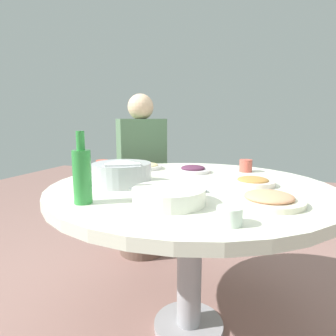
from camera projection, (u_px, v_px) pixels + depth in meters
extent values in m
plane|color=#8C665F|center=(188.00, 327.00, 1.45)|extent=(8.00, 8.00, 0.00)
cylinder|color=#99999E|center=(189.00, 325.00, 1.44)|extent=(0.35, 0.35, 0.03)
cylinder|color=#99999E|center=(189.00, 260.00, 1.38)|extent=(0.12, 0.12, 0.67)
cylinder|color=silver|center=(190.00, 188.00, 1.32)|extent=(1.27, 1.27, 0.04)
cylinder|color=#B2B5BA|center=(122.00, 174.00, 1.31)|extent=(0.27, 0.27, 0.10)
ellipsoid|color=white|center=(122.00, 173.00, 1.30)|extent=(0.22, 0.22, 0.11)
cube|color=white|center=(123.00, 165.00, 1.23)|extent=(0.13, 0.16, 0.01)
cylinder|color=white|center=(169.00, 196.00, 1.01)|extent=(0.26, 0.26, 0.06)
cylinder|color=black|center=(169.00, 197.00, 1.01)|extent=(0.23, 0.23, 0.04)
cylinder|color=silver|center=(169.00, 190.00, 1.01)|extent=(0.07, 0.28, 0.01)
cylinder|color=#EEE6C7|center=(269.00, 201.00, 1.01)|extent=(0.24, 0.24, 0.02)
ellipsoid|color=tan|center=(269.00, 197.00, 1.01)|extent=(0.17, 0.17, 0.03)
cylinder|color=silver|center=(253.00, 183.00, 1.29)|extent=(0.19, 0.19, 0.02)
ellipsoid|color=#AE7A3C|center=(253.00, 180.00, 1.29)|extent=(0.14, 0.14, 0.03)
cylinder|color=white|center=(193.00, 171.00, 1.61)|extent=(0.19, 0.19, 0.02)
ellipsoid|color=#532741|center=(193.00, 168.00, 1.61)|extent=(0.13, 0.13, 0.03)
cylinder|color=silver|center=(145.00, 167.00, 1.72)|extent=(0.20, 0.20, 0.02)
ellipsoid|color=#D6C386|center=(145.00, 165.00, 1.72)|extent=(0.16, 0.16, 0.02)
cylinder|color=green|center=(82.00, 177.00, 1.01)|extent=(0.06, 0.06, 0.19)
cylinder|color=green|center=(80.00, 141.00, 0.98)|extent=(0.03, 0.03, 0.07)
cylinder|color=#BF5244|center=(246.00, 166.00, 1.62)|extent=(0.07, 0.07, 0.07)
cylinder|color=white|center=(229.00, 216.00, 0.81)|extent=(0.07, 0.07, 0.05)
cylinder|color=#C9513F|center=(102.00, 166.00, 1.61)|extent=(0.07, 0.07, 0.07)
cylinder|color=brown|center=(142.00, 223.00, 2.25)|extent=(0.36, 0.36, 0.46)
cube|color=#2D333D|center=(142.00, 188.00, 2.20)|extent=(0.47, 0.46, 0.12)
cube|color=#517553|center=(141.00, 150.00, 2.15)|extent=(0.37, 0.39, 0.46)
sphere|color=#DDB590|center=(141.00, 107.00, 2.10)|extent=(0.19, 0.19, 0.19)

